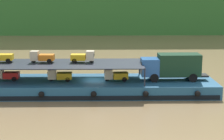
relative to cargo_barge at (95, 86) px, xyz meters
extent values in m
plane|color=olive|center=(0.00, 0.03, -0.75)|extent=(400.00, 400.00, 0.00)
cube|color=#23567A|center=(0.00, 0.03, 0.00)|extent=(28.04, 7.21, 1.50)
cube|color=black|center=(0.00, -3.60, -0.40)|extent=(27.48, 0.06, 0.50)
sphere|color=black|center=(-5.61, -3.77, 0.10)|extent=(0.65, 0.65, 0.65)
sphere|color=black|center=(0.00, -3.77, 0.10)|extent=(0.65, 0.65, 0.65)
sphere|color=black|center=(5.61, -3.77, 0.10)|extent=(0.65, 0.65, 0.65)
sphere|color=black|center=(11.22, -3.77, 0.10)|extent=(0.65, 0.65, 0.65)
cube|color=#285BA3|center=(6.42, -0.19, 2.35)|extent=(2.04, 2.22, 2.00)
cube|color=#192833|center=(5.39, -0.21, 2.70)|extent=(0.09, 1.84, 0.60)
cube|color=#193823|center=(9.82, -0.13, 2.60)|extent=(4.84, 2.38, 2.50)
cube|color=black|center=(9.82, -0.13, 1.30)|extent=(6.82, 1.50, 0.20)
cylinder|color=black|center=(6.80, 0.83, 1.25)|extent=(1.00, 0.30, 1.00)
cylinder|color=black|center=(6.84, -1.19, 1.25)|extent=(1.00, 0.30, 1.00)
cylinder|color=black|center=(11.24, 0.90, 1.25)|extent=(1.00, 0.30, 1.00)
cylinder|color=black|center=(11.28, -1.12, 1.25)|extent=(1.00, 0.30, 1.00)
cylinder|color=#232833|center=(5.54, 3.15, 1.75)|extent=(0.16, 0.16, 2.00)
cylinder|color=#232833|center=(5.54, -3.10, 1.75)|extent=(0.16, 0.16, 2.00)
cube|color=#232833|center=(-3.80, 0.03, 2.70)|extent=(18.84, 6.41, 0.10)
cube|color=red|center=(-9.65, 0.03, 1.38)|extent=(1.72, 1.23, 0.70)
cylinder|color=black|center=(-9.26, 0.57, 1.03)|extent=(0.56, 0.15, 0.56)
cylinder|color=black|center=(-9.24, -0.49, 1.03)|extent=(0.56, 0.15, 0.56)
cube|color=gold|center=(-3.48, -0.33, 1.38)|extent=(1.76, 1.28, 0.70)
cube|color=beige|center=(-4.88, -0.40, 1.58)|extent=(0.95, 1.04, 1.10)
cube|color=#19232D|center=(-5.35, -0.42, 1.69)|extent=(0.08, 0.85, 0.38)
cylinder|color=black|center=(-5.03, -0.41, 1.03)|extent=(0.57, 0.17, 0.56)
cylinder|color=black|center=(-3.10, 0.21, 1.03)|extent=(0.57, 0.17, 0.56)
cylinder|color=black|center=(-3.05, -0.84, 1.03)|extent=(0.57, 0.17, 0.56)
cube|color=gold|center=(3.02, -0.39, 1.38)|extent=(1.77, 1.30, 0.70)
cube|color=beige|center=(1.62, -0.47, 1.58)|extent=(0.96, 1.05, 1.10)
cube|color=#19232D|center=(1.15, -0.50, 1.69)|extent=(0.09, 0.85, 0.38)
cylinder|color=black|center=(1.47, -0.48, 1.03)|extent=(0.57, 0.17, 0.56)
cylinder|color=black|center=(3.39, 0.16, 1.03)|extent=(0.57, 0.17, 0.56)
cylinder|color=black|center=(3.45, -0.89, 1.03)|extent=(0.57, 0.17, 0.56)
cube|color=gold|center=(-10.44, 0.82, 3.38)|extent=(1.73, 1.24, 0.70)
cylinder|color=black|center=(-10.05, 1.36, 3.03)|extent=(0.56, 0.15, 0.56)
cylinder|color=black|center=(-10.03, 0.30, 3.03)|extent=(0.56, 0.15, 0.56)
cube|color=orange|center=(-5.58, 0.53, 3.38)|extent=(1.75, 1.27, 0.70)
cube|color=#C6B793|center=(-6.98, 0.60, 3.58)|extent=(0.94, 1.04, 1.10)
cube|color=#19232D|center=(-7.45, 0.62, 3.69)|extent=(0.08, 0.85, 0.38)
cylinder|color=black|center=(-7.13, 0.60, 3.03)|extent=(0.57, 0.16, 0.56)
cylinder|color=black|center=(-5.16, 1.05, 3.03)|extent=(0.57, 0.16, 0.56)
cylinder|color=black|center=(-5.21, -0.01, 3.03)|extent=(0.57, 0.16, 0.56)
cube|color=gold|center=(-1.90, 0.58, 3.38)|extent=(1.76, 1.28, 0.70)
cube|color=beige|center=(-0.50, 0.51, 3.58)|extent=(0.95, 1.04, 1.10)
cube|color=#19232D|center=(-0.03, 0.49, 3.69)|extent=(0.08, 0.85, 0.38)
cylinder|color=black|center=(-0.35, 0.51, 3.03)|extent=(0.57, 0.17, 0.56)
cylinder|color=black|center=(-2.33, 0.08, 3.03)|extent=(0.57, 0.17, 0.56)
cylinder|color=black|center=(-2.27, 1.13, 3.03)|extent=(0.57, 0.17, 0.56)
camera|label=1|loc=(1.28, -42.00, 10.70)|focal=59.16mm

